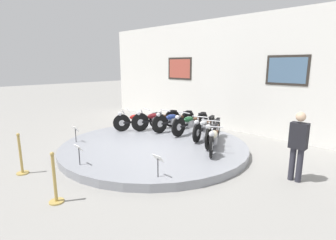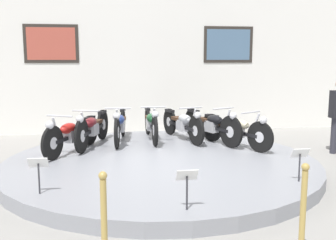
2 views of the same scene
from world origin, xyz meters
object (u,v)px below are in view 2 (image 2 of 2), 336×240
Objects in this scene: motorcycle_red at (71,133)px; info_placard_front_right at (300,158)px; motorcycle_blue at (120,124)px; motorcycle_cream at (236,129)px; stanchion_post_right_of_entry at (302,229)px; info_placard_front_centre at (187,180)px; motorcycle_black at (212,124)px; motorcycle_green at (151,122)px; motorcycle_silver at (183,123)px; motorcycle_maroon at (92,127)px; info_placard_front_left at (38,168)px.

motorcycle_red is 3.51× the size of info_placard_front_right.
motorcycle_blue is 2.52m from motorcycle_cream.
stanchion_post_right_of_entry reaches higher than info_placard_front_right.
motorcycle_red is 3.51× the size of info_placard_front_centre.
motorcycle_green is at bearing 160.16° from motorcycle_black.
motorcycle_silver is at bearing -9.88° from motorcycle_green.
motorcycle_cream is (3.33, 0.00, -0.01)m from motorcycle_red.
motorcycle_silver reaches higher than motorcycle_cream.
motorcycle_maroon is 1.91× the size of stanchion_post_right_of_entry.
motorcycle_maroon reaches higher than motorcycle_green.
motorcycle_maroon is at bearing 170.14° from motorcycle_cream.
motorcycle_blue is 4.16m from info_placard_front_centre.
motorcycle_silver is 1.02× the size of motorcycle_black.
info_placard_front_right is (0.58, -2.90, -0.03)m from motorcycle_black.
motorcycle_blue and motorcycle_black have the same top height.
stanchion_post_right_of_entry is at bearing -93.81° from motorcycle_black.
motorcycle_black is 4.78m from stanchion_post_right_of_entry.
motorcycle_cream is (1.67, -0.98, -0.02)m from motorcycle_green.
motorcycle_green is 1.07× the size of motorcycle_black.
motorcycle_red is 3.33m from motorcycle_cream.
motorcycle_black is at bearing -9.79° from motorcycle_blue.
motorcycle_silver is 0.68m from motorcycle_black.
motorcycle_red is at bearing -160.12° from motorcycle_silver.
motorcycle_green is 5.32m from stanchion_post_right_of_entry.
motorcycle_green is 3.85m from info_placard_front_right.
motorcycle_green reaches higher than motorcycle_cream.
info_placard_front_right is at bearing 24.41° from info_placard_front_centre.
info_placard_front_right is (3.75, 0.00, 0.00)m from info_placard_front_left.
info_placard_front_left is at bearing -94.98° from motorcycle_red.
info_placard_front_left is 2.06m from info_placard_front_centre.
info_placard_front_left is at bearing -137.45° from motorcycle_black.
motorcycle_cream is at bearing -53.76° from motorcycle_black.
motorcycle_black is at bearing 86.19° from stanchion_post_right_of_entry.
motorcycle_maroon reaches higher than motorcycle_silver.
motorcycle_red is 3.64m from info_placard_front_centre.
motorcycle_silver reaches higher than info_placard_front_right.
stanchion_post_right_of_entry is (2.64, -4.25, -0.25)m from motorcycle_red.
motorcycle_green is 0.72m from motorcycle_silver.
info_placard_front_centre is at bearing -117.23° from motorcycle_cream.
motorcycle_blue reaches higher than info_placard_front_left.
motorcycle_red is 0.64m from motorcycle_maroon.
motorcycle_cream is at bearing -19.92° from motorcycle_blue.
motorcycle_green reaches higher than motorcycle_red.
motorcycle_blue is at bearing 179.96° from motorcycle_silver.
motorcycle_green is (1.29, 0.47, -0.00)m from motorcycle_maroon.
motorcycle_red reaches higher than info_placard_front_centre.
motorcycle_maroon reaches higher than motorcycle_red.
motorcycle_maroon is 1.37m from motorcycle_green.
motorcycle_red reaches higher than motorcycle_cream.
motorcycle_silver is 4.16m from info_placard_front_centre.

